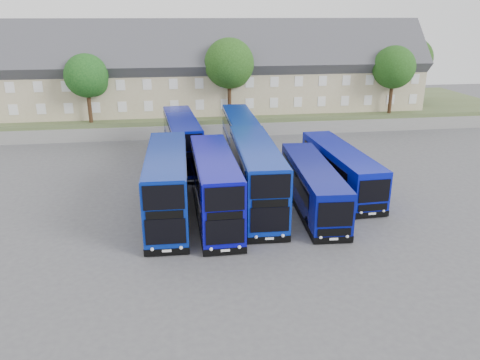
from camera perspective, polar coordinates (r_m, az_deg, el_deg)
name	(u,v)px	position (r m, az deg, el deg)	size (l,w,h in m)	color
ground	(247,222)	(32.81, 0.88, -5.11)	(120.00, 120.00, 0.00)	#4B4B50
retaining_wall	(214,131)	(55.17, -3.14, 6.01)	(70.00, 0.40, 1.50)	slate
earth_bank	(207,112)	(64.84, -4.00, 8.29)	(80.00, 20.00, 2.00)	#4C5831
terrace_row	(209,74)	(60.02, -3.81, 12.79)	(54.00, 10.40, 11.20)	tan
dd_front_left	(168,186)	(33.12, -8.82, -0.75)	(3.05, 11.97, 4.73)	navy
dd_front_mid	(215,188)	(32.67, -3.09, -0.95)	(2.74, 11.60, 4.60)	#0909A5
dd_front_right	(256,177)	(34.36, 1.98, 0.32)	(3.22, 12.23, 4.83)	#08259D
dd_rear_left	(182,142)	(44.63, -7.05, 4.61)	(3.46, 11.76, 4.61)	#081399
dd_rear_right	(240,138)	(45.82, 0.06, 5.09)	(2.88, 11.38, 4.50)	#0925A7
coach_east_a	(312,187)	(35.01, 8.81, -0.82)	(3.31, 12.36, 3.34)	#070E84
coach_east_b	(340,170)	(39.17, 12.10, 1.25)	(3.06, 12.51, 3.40)	#0913A7
tree_west	(88,77)	(55.63, -18.05, 11.82)	(4.80, 4.80, 7.65)	#382314
tree_mid	(230,65)	(55.73, -1.19, 13.82)	(5.76, 5.76, 9.18)	#382314
tree_east	(394,69)	(61.15, 18.31, 12.74)	(5.12, 5.12, 8.16)	#382314
tree_far	(413,60)	(70.05, 20.32, 13.57)	(5.44, 5.44, 8.67)	#382314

